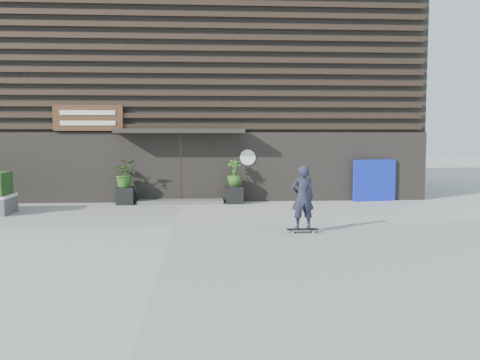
{
  "coord_description": "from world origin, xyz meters",
  "views": [
    {
      "loc": [
        0.84,
        -14.05,
        2.44
      ],
      "look_at": [
        1.88,
        1.27,
        1.1
      ],
      "focal_mm": 39.55,
      "sensor_mm": 36.0,
      "label": 1
    }
  ],
  "objects": [
    {
      "name": "planter_pot_left",
      "position": [
        -1.9,
        4.4,
        0.3
      ],
      "size": [
        0.6,
        0.6,
        0.6
      ],
      "primitive_type": "cube",
      "color": "black",
      "rests_on": "ground"
    },
    {
      "name": "skateboarder",
      "position": [
        3.26,
        -1.26,
        0.87
      ],
      "size": [
        0.78,
        0.41,
        1.67
      ],
      "color": "black",
      "rests_on": "ground"
    },
    {
      "name": "entrance_step",
      "position": [
        0.0,
        4.6,
        0.06
      ],
      "size": [
        3.0,
        0.8,
        0.12
      ],
      "primitive_type": "cube",
      "color": "#4F4F4C",
      "rests_on": "ground"
    },
    {
      "name": "blue_tarp",
      "position": [
        7.02,
        4.7,
        0.76
      ],
      "size": [
        1.61,
        0.35,
        1.51
      ],
      "primitive_type": "cube",
      "rotation": [
        0.0,
        0.0,
        0.14
      ],
      "color": "#0D1DB3",
      "rests_on": "ground"
    },
    {
      "name": "ground",
      "position": [
        0.0,
        0.0,
        0.0
      ],
      "size": [
        80.0,
        80.0,
        0.0
      ],
      "primitive_type": "plane",
      "color": "#9D9A95",
      "rests_on": "ground"
    },
    {
      "name": "bamboo_right",
      "position": [
        1.9,
        4.4,
        1.08
      ],
      "size": [
        0.54,
        0.54,
        0.96
      ],
      "primitive_type": "imported",
      "color": "#2D591E",
      "rests_on": "planter_pot_right"
    },
    {
      "name": "building",
      "position": [
        -0.0,
        9.96,
        3.99
      ],
      "size": [
        18.0,
        11.0,
        8.0
      ],
      "color": "black",
      "rests_on": "ground"
    },
    {
      "name": "bamboo_left",
      "position": [
        -1.9,
        4.4,
        1.08
      ],
      "size": [
        0.86,
        0.75,
        0.96
      ],
      "primitive_type": "imported",
      "color": "#2D591E",
      "rests_on": "planter_pot_left"
    },
    {
      "name": "planter_pot_right",
      "position": [
        1.9,
        4.4,
        0.3
      ],
      "size": [
        0.6,
        0.6,
        0.6
      ],
      "primitive_type": "cube",
      "color": "black",
      "rests_on": "ground"
    }
  ]
}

